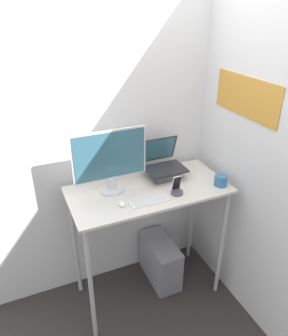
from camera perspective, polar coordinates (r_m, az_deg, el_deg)
The scene contains 11 objects.
ground_plane at distance 2.92m, azimuth 3.21°, elevation -24.16°, with size 12.00×12.00×0.00m, color #2D2B28.
wall_back at distance 2.60m, azimuth -2.49°, elevation 5.22°, with size 6.00×0.05×2.60m.
wall_side_right at distance 2.42m, azimuth 18.51°, elevation 2.00°, with size 0.06×6.00×2.60m.
desk at distance 2.49m, azimuth 0.81°, elevation -6.40°, with size 1.18×0.57×1.04m.
laptop at distance 2.54m, azimuth 3.45°, elevation 0.04°, with size 0.31×0.28×0.29m.
monitor at distance 2.29m, azimuth -5.92°, elevation 1.07°, with size 0.53×0.17×0.47m.
keyboard at distance 2.26m, azimuth 0.89°, elevation -5.74°, with size 0.27×0.10×0.02m.
mouse at distance 2.22m, azimuth -3.89°, elevation -6.26°, with size 0.04×0.07×0.03m.
cell_phone at distance 2.35m, azimuth 5.73°, elevation -3.76°, with size 0.09×0.09×0.14m.
computer_tower at distance 3.04m, azimuth 2.86°, elevation -15.81°, with size 0.21×0.46×0.40m.
mug at distance 2.50m, azimuth 13.23°, elevation -2.12°, with size 0.10×0.10×0.08m.
Camera 1 is at (-0.86, -1.60, 2.29)m, focal length 35.00 mm.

